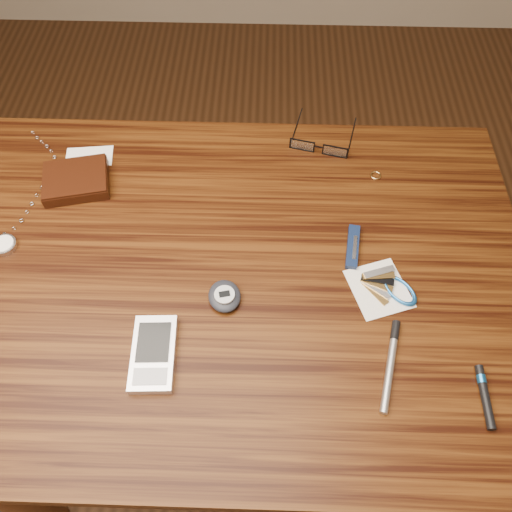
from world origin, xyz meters
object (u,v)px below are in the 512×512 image
at_px(desk, 230,300).
at_px(pedometer, 225,296).
at_px(pocket_knife, 353,247).
at_px(silver_pen, 391,358).
at_px(pda_phone, 153,353).
at_px(eyeglasses, 319,146).
at_px(pocket_watch, 7,240).
at_px(notepad_keys, 389,288).
at_px(wallet_and_card, 76,180).

bearing_deg(desk, pedometer, -90.20).
bearing_deg(pocket_knife, desk, -166.76).
relative_size(desk, silver_pen, 7.04).
relative_size(pda_phone, silver_pen, 0.84).
height_order(eyeglasses, pda_phone, eyeglasses).
bearing_deg(pocket_watch, pda_phone, -35.22).
bearing_deg(notepad_keys, desk, 173.82).
bearing_deg(pocket_watch, notepad_keys, -6.60).
height_order(wallet_and_card, pedometer, wallet_and_card).
distance_m(wallet_and_card, eyeglasses, 0.46).
relative_size(pda_phone, pedometer, 1.75).
bearing_deg(notepad_keys, wallet_and_card, 159.34).
distance_m(eyeglasses, notepad_keys, 0.32).
distance_m(desk, notepad_keys, 0.28).
xyz_separation_m(desk, pocket_knife, (0.21, 0.05, 0.11)).
distance_m(eyeglasses, pedometer, 0.37).
distance_m(pda_phone, silver_pen, 0.35).
distance_m(notepad_keys, silver_pen, 0.12).
relative_size(pocket_watch, pocket_knife, 3.40).
bearing_deg(pocket_watch, eyeglasses, 23.35).
bearing_deg(pocket_knife, pocket_watch, -179.65).
bearing_deg(silver_pen, desk, 149.60).
distance_m(wallet_and_card, pocket_watch, 0.16).
bearing_deg(pedometer, wallet_and_card, 140.99).
xyz_separation_m(desk, silver_pen, (0.25, -0.15, 0.11)).
bearing_deg(eyeglasses, desk, -120.09).
bearing_deg(eyeglasses, notepad_keys, -71.98).
distance_m(eyeglasses, silver_pen, 0.43).
relative_size(notepad_keys, silver_pen, 0.87).
bearing_deg(eyeglasses, pocket_knife, -78.15).
distance_m(desk, pocket_watch, 0.39).
xyz_separation_m(notepad_keys, pocket_knife, (-0.05, 0.08, 0.00)).
bearing_deg(eyeglasses, pedometer, -115.92).
distance_m(pocket_watch, pda_phone, 0.34).
xyz_separation_m(wallet_and_card, pda_phone, (0.19, -0.33, -0.00)).
relative_size(wallet_and_card, pocket_knife, 1.84).
xyz_separation_m(pda_phone, pocket_knife, (0.31, 0.20, -0.00)).
bearing_deg(wallet_and_card, pocket_watch, -124.42).
xyz_separation_m(pocket_watch, pedometer, (0.38, -0.10, 0.01)).
bearing_deg(pocket_watch, silver_pen, -17.05).
xyz_separation_m(desk, wallet_and_card, (-0.29, 0.18, 0.11)).
distance_m(desk, pedometer, 0.12).
distance_m(wallet_and_card, pocket_knife, 0.51).
bearing_deg(pda_phone, pocket_knife, 33.08).
bearing_deg(notepad_keys, pda_phone, -161.10).
bearing_deg(notepad_keys, pocket_knife, 123.66).
bearing_deg(pocket_watch, wallet_and_card, 55.58).
bearing_deg(desk, notepad_keys, -6.18).
height_order(desk, eyeglasses, eyeglasses).
bearing_deg(wallet_and_card, eyeglasses, 12.58).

